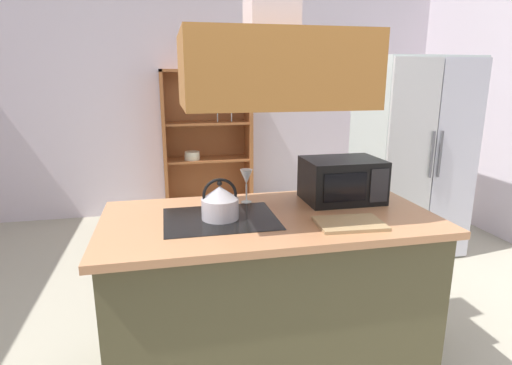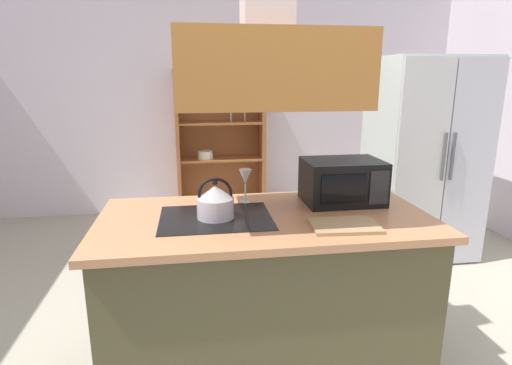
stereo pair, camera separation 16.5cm
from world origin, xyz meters
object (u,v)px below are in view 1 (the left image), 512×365
Objects in this scene: cutting_board at (350,223)px; microwave at (342,180)px; refrigerator at (410,157)px; wine_glass_on_counter at (246,178)px; kettle at (220,202)px; dish_cabinet at (207,153)px.

microwave reaches higher than cutting_board.
refrigerator reaches higher than wine_glass_on_counter.
microwave reaches higher than kettle.
wine_glass_on_counter is (-0.44, 0.50, 0.14)m from cutting_board.
dish_cabinet is at bearing 89.71° from wine_glass_on_counter.
refrigerator is 1.06× the size of dish_cabinet.
microwave is 2.23× the size of wine_glass_on_counter.
dish_cabinet is 3.08m from cutting_board.
cutting_board is 0.74× the size of microwave.
dish_cabinet reaches higher than cutting_board.
kettle is at bearing -94.22° from dish_cabinet.
refrigerator reaches higher than microwave.
kettle is 0.80m from microwave.
cutting_board is at bearing -81.93° from dish_cabinet.
microwave is 0.59m from wine_glass_on_counter.
refrigerator reaches higher than kettle.
cutting_board is 1.65× the size of wine_glass_on_counter.
kettle is 0.65× the size of cutting_board.
kettle is at bearing -145.50° from refrigerator.
dish_cabinet reaches higher than wine_glass_on_counter.
cutting_board is at bearing -107.73° from microwave.
microwave is at bearing -135.72° from refrigerator.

